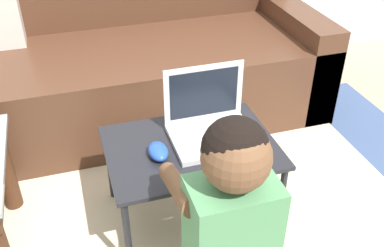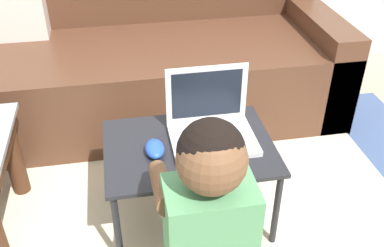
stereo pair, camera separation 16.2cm
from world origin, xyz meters
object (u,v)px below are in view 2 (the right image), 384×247
at_px(couch, 138,62).
at_px(person_seated, 209,240).
at_px(laptop_desk, 189,153).
at_px(computer_mouse, 155,149).
at_px(laptop, 211,128).

distance_m(couch, person_seated, 1.31).
distance_m(couch, laptop_desk, 0.87).
bearing_deg(computer_mouse, laptop, 15.68).
distance_m(couch, laptop, 0.86).
xyz_separation_m(computer_mouse, person_seated, (0.10, -0.42, -0.02)).
relative_size(couch, laptop_desk, 3.30).
bearing_deg(couch, laptop, -75.95).
bearing_deg(person_seated, couch, 94.13).
xyz_separation_m(laptop, person_seated, (-0.11, -0.48, -0.04)).
height_order(couch, laptop, couch).
xyz_separation_m(couch, computer_mouse, (-0.01, -0.88, 0.10)).
bearing_deg(computer_mouse, couch, 89.46).
relative_size(couch, computer_mouse, 18.51).
xyz_separation_m(laptop, computer_mouse, (-0.21, -0.06, -0.02)).
height_order(computer_mouse, person_seated, person_seated).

